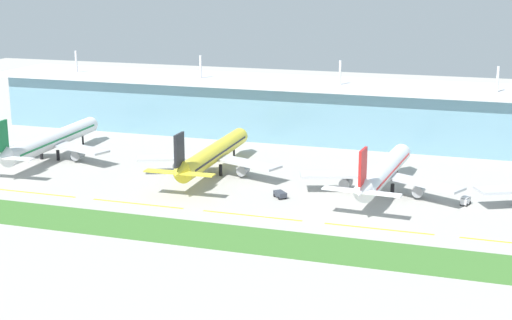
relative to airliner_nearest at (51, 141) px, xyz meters
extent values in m
plane|color=#A8A59E|center=(89.52, -37.51, -6.45)|extent=(600.00, 600.00, 0.00)
cube|color=#6693A8|center=(89.52, 61.11, 3.89)|extent=(280.00, 28.00, 20.69)
cube|color=silver|center=(89.52, 61.11, 15.13)|extent=(288.00, 34.00, 1.80)
cylinder|color=silver|center=(-22.48, 55.51, 20.53)|extent=(0.90, 0.90, 9.00)
cylinder|color=silver|center=(33.52, 55.51, 20.53)|extent=(0.90, 0.90, 9.00)
cylinder|color=silver|center=(89.52, 55.51, 20.53)|extent=(0.90, 0.90, 9.00)
cylinder|color=silver|center=(145.52, 55.51, 20.53)|extent=(0.90, 0.90, 9.00)
cylinder|color=silver|center=(-0.09, 1.51, 0.05)|extent=(9.25, 57.32, 5.80)
cone|color=silver|center=(-1.95, 31.99, 0.05)|extent=(5.74, 4.33, 5.51)
cone|color=silver|center=(1.82, -29.97, 1.25)|extent=(5.32, 6.91, 5.72)
cube|color=#146B38|center=(1.76, -28.97, 7.70)|extent=(1.09, 6.43, 9.50)
cube|color=silver|center=(7.28, -29.14, 1.05)|extent=(10.18, 3.80, 0.36)
cube|color=#B7BABF|center=(-11.80, -3.64, -1.26)|extent=(24.59, 16.46, 0.70)
cylinder|color=gray|center=(-10.69, -2.12, -4.05)|extent=(3.47, 4.69, 3.20)
cube|color=#B7BABF|center=(12.15, -2.18, -1.26)|extent=(24.92, 14.07, 0.70)
cylinder|color=gray|center=(10.87, -0.81, -4.05)|extent=(3.47, 4.69, 3.20)
cylinder|color=black|center=(-1.39, 22.87, -4.65)|extent=(0.70, 0.70, 3.60)
cylinder|color=black|center=(-3.10, -1.68, -4.65)|extent=(1.10, 1.10, 3.60)
cylinder|color=black|center=(3.28, -1.29, -4.65)|extent=(1.10, 1.10, 3.60)
cube|color=#146B38|center=(-0.09, 1.51, 0.45)|extent=(8.95, 51.63, 0.60)
cylinder|color=yellow|center=(60.53, 0.64, 0.05)|extent=(7.50, 54.64, 5.80)
cone|color=yellow|center=(59.62, 29.87, 0.05)|extent=(5.63, 4.17, 5.51)
cone|color=yellow|center=(61.47, -29.59, 1.25)|extent=(5.13, 6.78, 5.72)
cube|color=black|center=(61.44, -28.59, 7.70)|extent=(0.90, 6.42, 9.50)
cube|color=yellow|center=(55.96, -29.26, 1.05)|extent=(10.09, 3.51, 0.36)
cube|color=yellow|center=(66.96, -28.92, 1.05)|extent=(10.09, 3.51, 0.36)
cube|color=#B7BABF|center=(48.67, -4.16, -1.26)|extent=(24.70, 15.90, 0.70)
cylinder|color=gray|center=(49.83, -2.68, -4.05)|extent=(3.34, 4.60, 3.20)
cube|color=#B7BABF|center=(72.66, -3.41, -1.26)|extent=(24.87, 14.67, 0.70)
cylinder|color=gray|center=(71.42, -2.00, -4.05)|extent=(3.34, 4.60, 3.20)
cylinder|color=black|center=(59.89, 21.06, -4.65)|extent=(0.70, 0.70, 3.60)
cylinder|color=black|center=(57.43, -2.46, -4.65)|extent=(1.10, 1.10, 3.60)
cylinder|color=black|center=(63.82, -2.26, -4.65)|extent=(1.10, 1.10, 3.60)
cube|color=black|center=(60.53, 0.64, 0.45)|extent=(7.37, 49.20, 0.60)
cylinder|color=white|center=(116.41, -4.31, 0.05)|extent=(8.96, 49.80, 5.80)
cone|color=white|center=(118.13, 22.40, 0.05)|extent=(5.75, 4.34, 5.51)
cone|color=white|center=(114.64, -32.02, 1.25)|extent=(5.34, 6.93, 5.72)
cube|color=red|center=(114.70, -31.02, 7.70)|extent=(1.11, 6.43, 9.50)
cube|color=white|center=(109.18, -31.17, 1.05)|extent=(10.18, 3.83, 0.36)
cube|color=white|center=(120.16, -31.87, 1.05)|extent=(10.18, 3.83, 0.36)
cube|color=#B7BABF|center=(104.16, -7.96, -1.26)|extent=(24.92, 14.00, 0.70)
cylinder|color=gray|center=(105.45, -6.60, -4.05)|extent=(3.48, 4.70, 3.20)
cube|color=#B7BABF|center=(128.11, -9.50, -1.26)|extent=(24.58, 16.52, 0.70)
cylinder|color=gray|center=(127.00, -7.98, -4.05)|extent=(3.48, 4.70, 3.20)
cylinder|color=black|center=(117.60, 14.22, -4.65)|extent=(0.70, 0.70, 3.60)
cylinder|color=black|center=(113.03, -7.10, -4.65)|extent=(1.10, 1.10, 3.60)
cylinder|color=black|center=(119.42, -7.51, -4.65)|extent=(1.10, 1.10, 3.60)
cube|color=red|center=(116.41, -4.31, 0.45)|extent=(8.68, 44.86, 0.60)
cube|color=yellow|center=(18.52, -38.14, -6.43)|extent=(28.00, 0.70, 0.04)
cube|color=yellow|center=(52.52, -38.14, -6.43)|extent=(28.00, 0.70, 0.04)
cube|color=yellow|center=(86.52, -38.14, -6.43)|extent=(28.00, 0.70, 0.04)
cube|color=yellow|center=(120.52, -38.14, -6.43)|extent=(28.00, 0.70, 0.04)
cube|color=#3D702D|center=(89.52, -56.15, -6.40)|extent=(300.00, 18.00, 0.10)
cube|color=#333842|center=(89.01, -19.93, -5.30)|extent=(4.74, 4.87, 1.40)
cylinder|color=black|center=(90.84, -20.33, -6.00)|extent=(0.87, 0.90, 0.90)
cylinder|color=black|center=(89.25, -21.79, -6.00)|extent=(0.87, 0.90, 0.90)
cylinder|color=black|center=(88.77, -18.06, -6.00)|extent=(0.87, 0.90, 0.90)
cylinder|color=black|center=(87.17, -19.52, -6.00)|extent=(0.87, 0.90, 0.90)
cube|color=silver|center=(140.24, -10.08, -5.20)|extent=(2.78, 3.97, 1.60)
cube|color=silver|center=(140.24, -10.08, -4.05)|extent=(2.68, 3.63, 0.16)
cylinder|color=black|center=(140.65, -11.52, -6.00)|extent=(0.60, 0.96, 0.90)
cylinder|color=black|center=(139.10, -11.04, -6.00)|extent=(0.60, 0.96, 0.90)
cylinder|color=black|center=(141.39, -9.11, -6.00)|extent=(0.60, 0.96, 0.90)
cylinder|color=black|center=(139.84, -8.63, -6.00)|extent=(0.60, 0.96, 0.90)
camera|label=1|loc=(148.76, -221.75, 57.32)|focal=53.36mm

